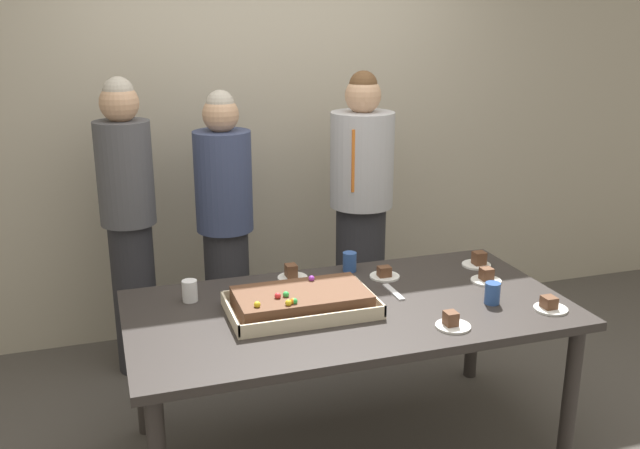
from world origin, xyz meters
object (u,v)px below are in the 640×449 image
sheet_cake (301,302)px  plated_slice_near_right (486,277)px  party_table (349,320)px  plated_slice_near_left (478,261)px  plated_slice_center_front (384,274)px  person_striped_tie_right (129,222)px  plated_slice_far_right (452,323)px  drink_cup_middle (190,291)px  plated_slice_far_left (550,306)px  cake_server_utensil (394,292)px  drink_cup_far_end (350,262)px  person_serving_front (361,212)px  person_green_shirt_behind (225,225)px  drink_cup_nearest (492,293)px  plated_slice_center_back (292,274)px

sheet_cake → plated_slice_near_right: sheet_cake is taller
plated_slice_near_right → party_table: bearing=-174.8°
plated_slice_near_left → plated_slice_center_front: 0.53m
person_striped_tie_right → plated_slice_far_right: bearing=8.9°
drink_cup_middle → sheet_cake: bearing=-31.0°
plated_slice_near_left → plated_slice_near_right: 0.22m
plated_slice_far_left → cake_server_utensil: (-0.58, 0.40, -0.02)m
party_table → plated_slice_center_front: bearing=43.2°
party_table → plated_slice_near_left: (0.82, 0.28, 0.10)m
sheet_cake → cake_server_utensil: sheet_cake is taller
drink_cup_middle → drink_cup_far_end: (0.83, 0.14, 0.00)m
plated_slice_center_front → sheet_cake: bearing=-152.5°
plated_slice_near_left → person_serving_front: bearing=118.3°
plated_slice_far_right → cake_server_utensil: size_ratio=0.75×
plated_slice_near_right → person_green_shirt_behind: (-1.11, 1.03, 0.08)m
drink_cup_nearest → person_green_shirt_behind: size_ratio=0.06×
drink_cup_far_end → party_table: bearing=-110.7°
drink_cup_nearest → drink_cup_far_end: size_ratio=1.00×
party_table → person_serving_front: 1.10m
plated_slice_far_right → person_serving_front: bearing=85.5°
plated_slice_center_back → person_serving_front: 0.84m
plated_slice_center_front → cake_server_utensil: plated_slice_center_front is taller
drink_cup_far_end → cake_server_utensil: (0.10, -0.34, -0.05)m
plated_slice_near_right → plated_slice_center_front: size_ratio=1.00×
plated_slice_far_left → person_striped_tie_right: size_ratio=0.09×
plated_slice_near_left → plated_slice_center_back: bearing=172.6°
person_green_shirt_behind → person_serving_front: bearing=75.2°
plated_slice_center_back → drink_cup_nearest: 0.98m
drink_cup_far_end → person_serving_front: size_ratio=0.06×
party_table → drink_cup_far_end: size_ratio=19.88×
plated_slice_near_right → person_striped_tie_right: bearing=147.4°
sheet_cake → plated_slice_far_right: size_ratio=4.34×
drink_cup_nearest → plated_slice_near_left: bearing=67.1°
person_striped_tie_right → drink_cup_far_end: bearing=25.2°
cake_server_utensil → person_striped_tie_right: (-1.14, 1.04, 0.16)m
plated_slice_center_back → plated_slice_far_right: bearing=-57.0°
plated_slice_far_left → plated_slice_far_right: 0.50m
sheet_cake → plated_slice_center_back: 0.41m
plated_slice_far_left → person_serving_front: bearing=106.9°
party_table → cake_server_utensil: 0.28m
plated_slice_center_back → drink_cup_nearest: size_ratio=1.50×
drink_cup_far_end → cake_server_utensil: 0.36m
plated_slice_near_left → drink_cup_far_end: 0.68m
party_table → plated_slice_near_left: 0.87m
sheet_cake → drink_cup_far_end: size_ratio=6.52×
drink_cup_nearest → cake_server_utensil: 0.46m
plated_slice_far_left → drink_cup_middle: size_ratio=1.50×
sheet_cake → person_serving_front: (0.66, 0.98, 0.09)m
party_table → person_green_shirt_behind: (-0.36, 1.10, 0.17)m
drink_cup_nearest → person_striped_tie_right: (-1.52, 1.29, 0.11)m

